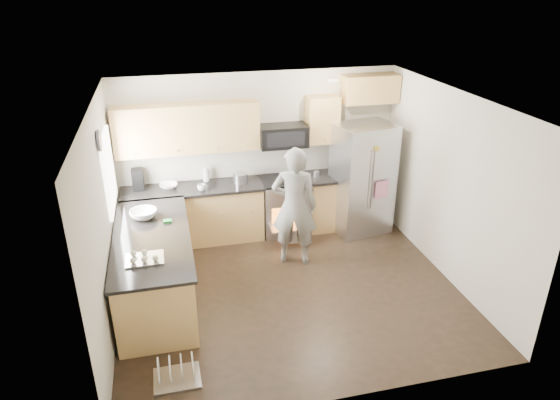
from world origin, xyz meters
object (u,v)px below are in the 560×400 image
object	(u,v)px
refrigerator	(362,179)
dish_rack	(177,374)
person	(294,207)

from	to	relation	value
refrigerator	dish_rack	size ratio (longest dim) A/B	3.68
person	dish_rack	distance (m)	2.87
refrigerator	person	xyz separation A→B (m)	(-1.34, -0.74, -0.01)
person	dish_rack	size ratio (longest dim) A/B	3.64
person	refrigerator	bearing A→B (deg)	-132.17
refrigerator	person	size ratio (longest dim) A/B	1.01
refrigerator	dish_rack	distance (m)	4.31
refrigerator	dish_rack	xyz separation A→B (m)	(-3.17, -2.80, -0.83)
person	dish_rack	xyz separation A→B (m)	(-1.83, -2.06, -0.81)
person	dish_rack	bearing A→B (deg)	67.04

